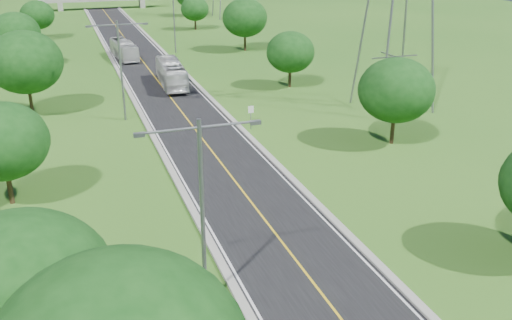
# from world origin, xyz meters

# --- Properties ---
(ground) EXTENTS (260.00, 260.00, 0.00)m
(ground) POSITION_xyz_m (0.00, 60.00, 0.00)
(ground) COLOR #285919
(ground) RESTS_ON ground
(road) EXTENTS (8.00, 150.00, 0.06)m
(road) POSITION_xyz_m (0.00, 66.00, 0.03)
(road) COLOR black
(road) RESTS_ON ground
(curb_left) EXTENTS (0.50, 150.00, 0.22)m
(curb_left) POSITION_xyz_m (-4.25, 66.00, 0.11)
(curb_left) COLOR gray
(curb_left) RESTS_ON ground
(curb_right) EXTENTS (0.50, 150.00, 0.22)m
(curb_right) POSITION_xyz_m (4.25, 66.00, 0.11)
(curb_right) COLOR gray
(curb_right) RESTS_ON ground
(speed_limit_sign) EXTENTS (0.55, 0.09, 2.40)m
(speed_limit_sign) POSITION_xyz_m (5.20, 37.98, 1.60)
(speed_limit_sign) COLOR slate
(speed_limit_sign) RESTS_ON ground
(streetlight_near_left) EXTENTS (5.90, 0.25, 10.00)m
(streetlight_near_left) POSITION_xyz_m (-6.00, 12.00, 5.94)
(streetlight_near_left) COLOR slate
(streetlight_near_left) RESTS_ON ground
(streetlight_mid_left) EXTENTS (5.90, 0.25, 10.00)m
(streetlight_mid_left) POSITION_xyz_m (-6.00, 45.00, 5.94)
(streetlight_mid_left) COLOR slate
(streetlight_mid_left) RESTS_ON ground
(streetlight_far_right) EXTENTS (5.90, 0.25, 10.00)m
(streetlight_far_right) POSITION_xyz_m (6.00, 78.00, 5.94)
(streetlight_far_right) COLOR slate
(streetlight_far_right) RESTS_ON ground
(tree_la) EXTENTS (7.14, 7.14, 8.30)m
(tree_la) POSITION_xyz_m (-14.00, 8.00, 5.27)
(tree_la) COLOR black
(tree_la) RESTS_ON ground
(tree_lb) EXTENTS (6.30, 6.30, 7.33)m
(tree_lb) POSITION_xyz_m (-16.00, 28.00, 4.64)
(tree_lb) COLOR black
(tree_lb) RESTS_ON ground
(tree_lc) EXTENTS (7.56, 7.56, 8.79)m
(tree_lc) POSITION_xyz_m (-15.00, 50.00, 5.58)
(tree_lc) COLOR black
(tree_lc) RESTS_ON ground
(tree_ld) EXTENTS (6.72, 6.72, 7.82)m
(tree_ld) POSITION_xyz_m (-17.00, 74.00, 4.95)
(tree_ld) COLOR black
(tree_ld) RESTS_ON ground
(tree_le) EXTENTS (5.88, 5.88, 6.84)m
(tree_le) POSITION_xyz_m (-14.50, 98.00, 4.33)
(tree_le) COLOR black
(tree_le) RESTS_ON ground
(tree_rb) EXTENTS (6.72, 6.72, 7.82)m
(tree_rb) POSITION_xyz_m (16.00, 30.00, 4.95)
(tree_rb) COLOR black
(tree_rb) RESTS_ON ground
(tree_rc) EXTENTS (5.88, 5.88, 6.84)m
(tree_rc) POSITION_xyz_m (15.00, 52.00, 4.33)
(tree_rc) COLOR black
(tree_rc) RESTS_ON ground
(tree_rd) EXTENTS (7.14, 7.14, 8.30)m
(tree_rd) POSITION_xyz_m (17.00, 76.00, 5.27)
(tree_rd) COLOR black
(tree_rd) RESTS_ON ground
(tree_re) EXTENTS (5.46, 5.46, 6.35)m
(tree_re) POSITION_xyz_m (14.50, 100.00, 4.02)
(tree_re) COLOR black
(tree_re) RESTS_ON ground
(bus_outbound) EXTENTS (3.26, 11.23, 3.09)m
(bus_outbound) POSITION_xyz_m (1.23, 57.08, 1.61)
(bus_outbound) COLOR silver
(bus_outbound) RESTS_ON road
(bus_inbound) EXTENTS (3.28, 10.07, 2.75)m
(bus_inbound) POSITION_xyz_m (-2.30, 75.81, 1.44)
(bus_inbound) COLOR silver
(bus_inbound) RESTS_ON road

